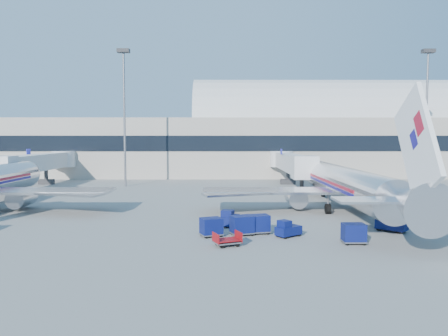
{
  "coord_description": "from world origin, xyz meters",
  "views": [
    {
      "loc": [
        -3.92,
        -42.48,
        8.13
      ],
      "look_at": [
        -3.67,
        6.0,
        4.74
      ],
      "focal_mm": 35.0,
      "sensor_mm": 36.0,
      "label": 1
    }
  ],
  "objects_px": {
    "tug_left": "(229,219)",
    "cart_train_a": "(259,224)",
    "cart_open_red": "(227,241)",
    "jetbridge_mid": "(40,163)",
    "airliner_main": "(350,186)",
    "tug_lead": "(288,229)",
    "cart_train_c": "(211,227)",
    "cart_train_b": "(242,225)",
    "mast_west": "(124,97)",
    "jetbridge_near": "(290,163)",
    "barrier_near": "(434,212)",
    "mast_east": "(427,97)",
    "cart_solo_near": "(354,233)",
    "tug_right": "(390,223)"
  },
  "relations": [
    {
      "from": "jetbridge_mid",
      "to": "cart_train_c",
      "type": "height_order",
      "value": "jetbridge_mid"
    },
    {
      "from": "cart_train_a",
      "to": "cart_train_b",
      "type": "distance_m",
      "value": 1.55
    },
    {
      "from": "airliner_main",
      "to": "cart_open_red",
      "type": "bearing_deg",
      "value": -132.47
    },
    {
      "from": "airliner_main",
      "to": "cart_solo_near",
      "type": "xyz_separation_m",
      "value": [
        -3.81,
        -14.07,
        -2.1
      ]
    },
    {
      "from": "cart_solo_near",
      "to": "jetbridge_mid",
      "type": "bearing_deg",
      "value": 134.55
    },
    {
      "from": "tug_left",
      "to": "jetbridge_near",
      "type": "bearing_deg",
      "value": 2.87
    },
    {
      "from": "mast_east",
      "to": "cart_train_c",
      "type": "bearing_deg",
      "value": -133.2
    },
    {
      "from": "tug_right",
      "to": "cart_open_red",
      "type": "height_order",
      "value": "tug_right"
    },
    {
      "from": "airliner_main",
      "to": "tug_lead",
      "type": "height_order",
      "value": "airliner_main"
    },
    {
      "from": "mast_west",
      "to": "tug_lead",
      "type": "height_order",
      "value": "mast_west"
    },
    {
      "from": "tug_lead",
      "to": "tug_left",
      "type": "distance_m",
      "value": 6.42
    },
    {
      "from": "airliner_main",
      "to": "tug_lead",
      "type": "relative_size",
      "value": 15.7
    },
    {
      "from": "barrier_near",
      "to": "cart_train_c",
      "type": "bearing_deg",
      "value": -158.35
    },
    {
      "from": "tug_lead",
      "to": "cart_train_b",
      "type": "distance_m",
      "value": 3.77
    },
    {
      "from": "barrier_near",
      "to": "cart_train_c",
      "type": "distance_m",
      "value": 24.52
    },
    {
      "from": "barrier_near",
      "to": "cart_train_a",
      "type": "relative_size",
      "value": 1.46
    },
    {
      "from": "cart_train_c",
      "to": "jetbridge_near",
      "type": "bearing_deg",
      "value": 49.0
    },
    {
      "from": "airliner_main",
      "to": "cart_open_red",
      "type": "relative_size",
      "value": 16.1
    },
    {
      "from": "mast_west",
      "to": "tug_left",
      "type": "xyz_separation_m",
      "value": [
        16.74,
        -32.87,
        -14.09
      ]
    },
    {
      "from": "tug_right",
      "to": "tug_left",
      "type": "height_order",
      "value": "tug_right"
    },
    {
      "from": "cart_train_a",
      "to": "mast_east",
      "type": "bearing_deg",
      "value": 37.63
    },
    {
      "from": "cart_open_red",
      "to": "cart_train_a",
      "type": "bearing_deg",
      "value": 35.49
    },
    {
      "from": "tug_right",
      "to": "cart_train_a",
      "type": "xyz_separation_m",
      "value": [
        -11.53,
        -0.88,
        0.11
      ]
    },
    {
      "from": "mast_east",
      "to": "cart_train_a",
      "type": "bearing_deg",
      "value": -130.54
    },
    {
      "from": "cart_train_a",
      "to": "cart_open_red",
      "type": "bearing_deg",
      "value": -134.41
    },
    {
      "from": "mast_west",
      "to": "cart_train_a",
      "type": "relative_size",
      "value": 10.97
    },
    {
      "from": "tug_left",
      "to": "cart_open_red",
      "type": "height_order",
      "value": "tug_left"
    },
    {
      "from": "jetbridge_mid",
      "to": "tug_lead",
      "type": "xyz_separation_m",
      "value": [
        35.88,
        -38.02,
        -3.29
      ]
    },
    {
      "from": "cart_open_red",
      "to": "jetbridge_mid",
      "type": "bearing_deg",
      "value": 105.04
    },
    {
      "from": "jetbridge_near",
      "to": "mast_east",
      "type": "xyz_separation_m",
      "value": [
        22.4,
        -0.81,
        10.86
      ]
    },
    {
      "from": "tug_left",
      "to": "cart_train_a",
      "type": "bearing_deg",
      "value": -121.22
    },
    {
      "from": "mast_east",
      "to": "cart_train_b",
      "type": "height_order",
      "value": "mast_east"
    },
    {
      "from": "barrier_near",
      "to": "cart_solo_near",
      "type": "height_order",
      "value": "cart_solo_near"
    },
    {
      "from": "tug_right",
      "to": "tug_left",
      "type": "distance_m",
      "value": 14.18
    },
    {
      "from": "barrier_near",
      "to": "cart_solo_near",
      "type": "xyz_separation_m",
      "value": [
        -11.81,
        -11.56,
        0.38
      ]
    },
    {
      "from": "jetbridge_mid",
      "to": "cart_open_red",
      "type": "distance_m",
      "value": 51.51
    },
    {
      "from": "cart_open_red",
      "to": "mast_east",
      "type": "bearing_deg",
      "value": 28.29
    },
    {
      "from": "mast_east",
      "to": "cart_open_red",
      "type": "distance_m",
      "value": 54.31
    },
    {
      "from": "jetbridge_mid",
      "to": "tug_right",
      "type": "height_order",
      "value": "jetbridge_mid"
    },
    {
      "from": "jetbridge_near",
      "to": "barrier_near",
      "type": "xyz_separation_m",
      "value": [
        10.4,
        -28.81,
        -3.48
      ]
    },
    {
      "from": "airliner_main",
      "to": "cart_train_b",
      "type": "distance_m",
      "value": 16.64
    },
    {
      "from": "tug_left",
      "to": "cart_train_b",
      "type": "distance_m",
      "value": 3.86
    },
    {
      "from": "tug_lead",
      "to": "cart_train_a",
      "type": "relative_size",
      "value": 1.15
    },
    {
      "from": "cart_train_b",
      "to": "cart_train_c",
      "type": "distance_m",
      "value": 2.59
    },
    {
      "from": "mast_west",
      "to": "tug_left",
      "type": "bearing_deg",
      "value": -63.01
    },
    {
      "from": "jetbridge_near",
      "to": "tug_right",
      "type": "distance_m",
      "value": 36.22
    },
    {
      "from": "airliner_main",
      "to": "jetbridge_mid",
      "type": "bearing_deg",
      "value": 149.36
    },
    {
      "from": "mast_east",
      "to": "airliner_main",
      "type": "bearing_deg",
      "value": -128.11
    },
    {
      "from": "mast_east",
      "to": "cart_train_c",
      "type": "distance_m",
      "value": 52.7
    },
    {
      "from": "jetbridge_near",
      "to": "tug_left",
      "type": "xyz_separation_m",
      "value": [
        -10.85,
        -33.68,
        -3.22
      ]
    }
  ]
}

